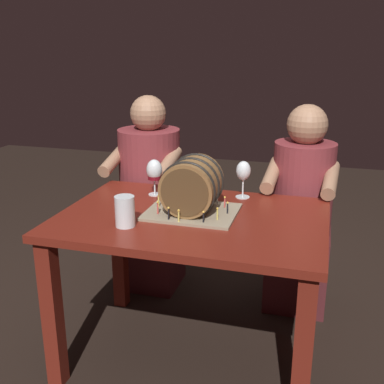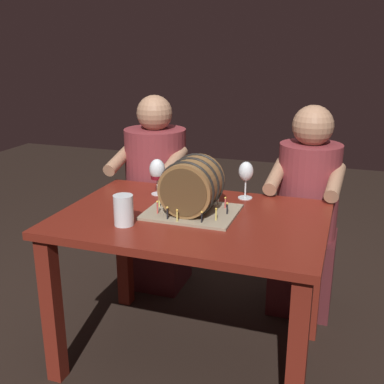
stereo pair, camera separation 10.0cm
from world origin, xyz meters
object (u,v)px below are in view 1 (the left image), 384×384
Objects in this scene: dining_table at (192,241)px; wine_glass_white at (199,171)px; person_seated_right at (300,218)px; person_seated_left at (150,200)px; barrel_cake at (192,188)px; wine_glass_empty at (243,172)px; beer_pint at (125,212)px; wine_glass_red at (154,172)px.

dining_table is 0.41m from wine_glass_white.
person_seated_left is at bearing 179.98° from person_seated_right.
barrel_cake is 0.80m from person_seated_left.
wine_glass_white is at bearing 99.04° from barrel_cake.
wine_glass_empty is 0.66m from beer_pint.
barrel_cake is 0.34m from wine_glass_empty.
beer_pint is 1.10m from person_seated_right.
person_seated_right reaches higher than beer_pint.
wine_glass_white is at bearing 176.36° from wine_glass_empty.
wine_glass_empty is 1.05× the size of wine_glass_white.
dining_table is at bearing -72.39° from barrel_cake.
wine_glass_red is 0.87m from person_seated_right.
dining_table is 0.36m from beer_pint.
beer_pint is (0.03, -0.43, -0.06)m from wine_glass_red.
wine_glass_white is at bearing -37.74° from person_seated_left.
wine_glass_red reaches higher than dining_table.
person_seated_left is 0.89m from person_seated_right.
barrel_cake reaches higher than dining_table.
person_seated_left is at bearing 142.26° from wine_glass_white.
person_seated_right is at bearing -0.02° from person_seated_left.
wine_glass_red is at bearing 138.34° from dining_table.
wine_glass_empty is (0.18, 0.29, 0.01)m from barrel_cake.
wine_glass_empty is at bearing 10.63° from wine_glass_red.
barrel_cake is 2.28× the size of wine_glass_white.
wine_glass_empty is 0.75m from person_seated_left.
wine_glass_empty is at bearing -131.17° from person_seated_right.
wine_glass_red is 0.23m from wine_glass_white.
person_seated_left reaches higher than person_seated_right.
wine_glass_empty is 0.23m from wine_glass_white.
dining_table is at bearing -118.22° from wine_glass_empty.
person_seated_left is 1.02× the size of person_seated_right.
dining_table is 1.00× the size of person_seated_left.
beer_pint is 0.89m from person_seated_left.
wine_glass_red is 0.52m from person_seated_left.
wine_glass_empty reaches higher than dining_table.
person_seated_left is (-0.61, 0.31, -0.30)m from wine_glass_empty.
wine_glass_empty is at bearing -3.64° from wine_glass_white.
person_seated_right is at bearing 29.18° from wine_glass_red.
person_seated_right is (0.50, 0.30, -0.31)m from wine_glass_white.
wine_glass_red is 1.04× the size of wine_glass_white.
dining_table is 0.25m from barrel_cake.
wine_glass_red is 0.15× the size of person_seated_left.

